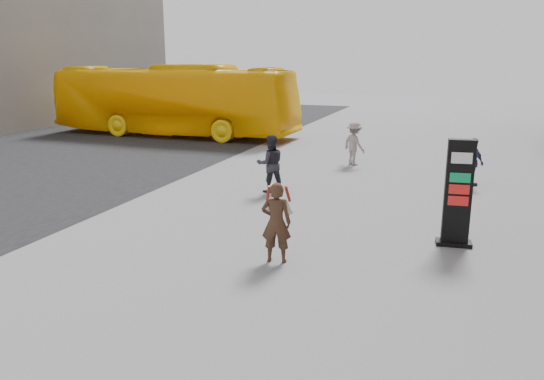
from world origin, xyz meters
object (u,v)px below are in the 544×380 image
(info_pylon, at_px, (458,194))
(pedestrian_a, at_px, (270,164))
(woman, at_px, (276,221))
(pedestrian_c, at_px, (473,162))
(bus, at_px, (174,100))
(pedestrian_b, at_px, (354,144))

(info_pylon, height_order, pedestrian_a, info_pylon)
(woman, bearing_deg, pedestrian_a, -79.86)
(info_pylon, relative_size, woman, 1.42)
(info_pylon, height_order, woman, info_pylon)
(info_pylon, height_order, pedestrian_c, info_pylon)
(info_pylon, height_order, bus, bus)
(bus, xyz_separation_m, pedestrian_a, (8.85, -9.74, -0.95))
(bus, relative_size, pedestrian_b, 7.95)
(pedestrian_a, height_order, pedestrian_b, pedestrian_a)
(bus, xyz_separation_m, pedestrian_c, (14.68, -6.81, -1.06))
(woman, relative_size, pedestrian_b, 1.00)
(info_pylon, relative_size, pedestrian_c, 1.52)
(pedestrian_a, bearing_deg, bus, -78.92)
(info_pylon, relative_size, bus, 0.18)
(pedestrian_b, bearing_deg, bus, 14.54)
(info_pylon, height_order, pedestrian_b, info_pylon)
(woman, bearing_deg, bus, -64.88)
(woman, distance_m, bus, 18.64)
(info_pylon, distance_m, pedestrian_c, 6.10)
(info_pylon, xyz_separation_m, bus, (-14.27, 12.88, 0.66))
(bus, relative_size, pedestrian_a, 7.48)
(woman, xyz_separation_m, pedestrian_b, (-0.43, 10.36, -0.02))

